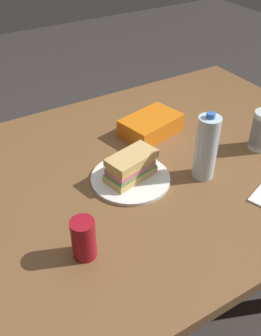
% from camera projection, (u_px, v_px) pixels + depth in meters
% --- Properties ---
extents(ground_plane, '(8.00, 8.00, 0.00)m').
position_uv_depth(ground_plane, '(135.00, 293.00, 1.78)').
color(ground_plane, '#383330').
extents(dining_table, '(1.72, 1.12, 0.73)m').
position_uv_depth(dining_table, '(137.00, 185.00, 1.38)').
color(dining_table, brown).
rests_on(dining_table, ground_plane).
extents(paper_plate, '(0.27, 0.27, 0.01)m').
position_uv_depth(paper_plate, '(130.00, 178.00, 1.29)').
color(paper_plate, white).
rests_on(paper_plate, dining_table).
extents(sandwich, '(0.20, 0.13, 0.08)m').
position_uv_depth(sandwich, '(131.00, 167.00, 1.26)').
color(sandwich, '#DBB26B').
rests_on(sandwich, paper_plate).
extents(soda_can_red, '(0.07, 0.07, 0.12)m').
position_uv_depth(soda_can_red, '(84.00, 239.00, 1.00)').
color(soda_can_red, maroon).
rests_on(soda_can_red, dining_table).
extents(chip_bag, '(0.26, 0.20, 0.07)m').
position_uv_depth(chip_bag, '(151.00, 125.00, 1.51)').
color(chip_bag, orange).
rests_on(chip_bag, dining_table).
extents(water_bottle_tall, '(0.07, 0.07, 0.24)m').
position_uv_depth(water_bottle_tall, '(206.00, 148.00, 1.24)').
color(water_bottle_tall, silver).
rests_on(water_bottle_tall, dining_table).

